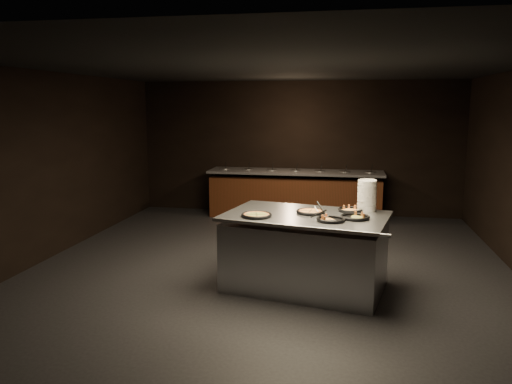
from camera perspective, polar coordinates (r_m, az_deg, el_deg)
room at (r=7.06m, az=1.53°, el=2.32°), size 7.02×8.02×2.92m
salad_bar at (r=10.71m, az=4.48°, el=-0.56°), size 3.70×0.83×1.18m
serving_counter at (r=6.61m, az=5.63°, el=-6.95°), size 2.27×1.69×0.99m
plate_stack at (r=6.79m, az=12.57°, el=-0.42°), size 0.25×0.25×0.41m
pan_veggie_whole at (r=6.32m, az=0.06°, el=-2.65°), size 0.39×0.39×0.04m
pan_cheese_whole at (r=6.56m, az=6.23°, el=-2.24°), size 0.37×0.37×0.04m
pan_cheese_slices_a at (r=6.76m, az=10.74°, el=-2.01°), size 0.33×0.33×0.04m
pan_cheese_slices_b at (r=6.15m, az=8.55°, el=-3.12°), size 0.35×0.35×0.04m
pan_veggie_slices at (r=6.34m, az=11.26°, el=-2.82°), size 0.37×0.37×0.04m
server_left at (r=6.49m, az=7.15°, el=-1.89°), size 0.25×0.27×0.16m
server_right at (r=6.08m, az=7.59°, el=-2.73°), size 0.31×0.10×0.15m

